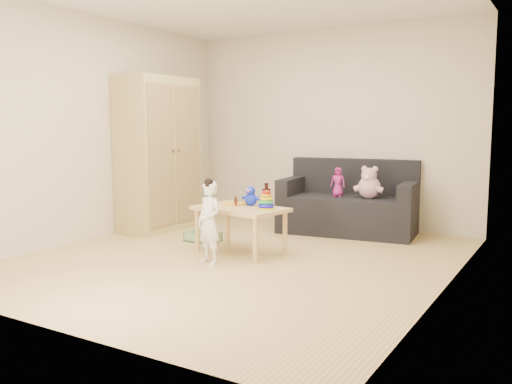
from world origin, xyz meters
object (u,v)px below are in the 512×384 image
Objects in this scene: sofa at (348,215)px; play_table at (240,230)px; wardrobe at (158,154)px; toddler at (209,224)px.

sofa is 1.69m from play_table.
wardrobe is at bearing -162.08° from sofa.
sofa is at bearing 24.82° from wardrobe.
play_table is (-0.56, -1.60, 0.01)m from sofa.
sofa is 2.08× the size of toddler.
wardrobe is 2.08× the size of play_table.
toddler is at bearing -34.97° from wardrobe.
wardrobe is 2.47× the size of toddler.
sofa is 1.76× the size of play_table.
wardrobe is 2.02m from toddler.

